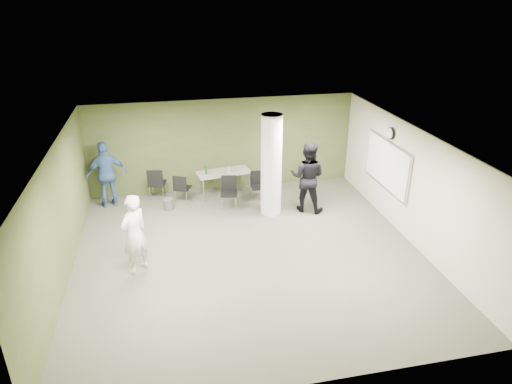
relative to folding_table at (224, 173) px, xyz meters
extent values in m
plane|color=#504E3F|center=(0.10, -3.44, -0.70)|extent=(8.00, 8.00, 0.00)
plane|color=white|center=(0.10, -3.44, 2.10)|extent=(8.00, 8.00, 0.00)
cube|color=#404F25|center=(0.10, 0.56, 0.70)|extent=(8.00, 2.80, 0.02)
cube|color=#404F25|center=(-3.90, -3.44, 0.70)|extent=(0.02, 8.00, 2.80)
cube|color=beige|center=(4.10, -3.44, 0.70)|extent=(0.02, 8.00, 2.80)
cylinder|color=silver|center=(1.10, -1.44, 0.70)|extent=(0.56, 0.56, 2.80)
cube|color=silver|center=(4.03, -2.24, 0.80)|extent=(0.04, 2.30, 1.30)
cube|color=white|center=(4.01, -2.24, 0.80)|extent=(0.02, 2.20, 1.20)
cylinder|color=black|center=(4.03, -2.24, 1.65)|extent=(0.05, 0.32, 0.32)
cylinder|color=white|center=(4.00, -2.24, 1.65)|extent=(0.02, 0.26, 0.26)
cube|color=#9B9B96|center=(0.01, 0.00, 0.03)|extent=(1.67, 0.92, 0.04)
cylinder|color=silver|center=(-0.65, -0.38, -0.35)|extent=(0.04, 0.04, 0.71)
cylinder|color=silver|center=(0.76, -0.16, -0.35)|extent=(0.04, 0.04, 0.71)
cylinder|color=silver|center=(-0.73, 0.17, -0.35)|extent=(0.04, 0.04, 0.71)
cylinder|color=silver|center=(0.67, 0.38, -0.35)|extent=(0.04, 0.04, 0.71)
cylinder|color=#1D4416|center=(-0.52, -0.09, 0.17)|extent=(0.07, 0.07, 0.25)
cylinder|color=#B2B2B7|center=(0.14, -0.10, 0.14)|extent=(0.06, 0.06, 0.18)
cylinder|color=#4C4C4C|center=(-1.68, -0.65, -0.54)|extent=(0.28, 0.28, 0.32)
cube|color=black|center=(-1.95, 0.21, -0.24)|extent=(0.56, 0.56, 0.05)
cube|color=black|center=(-2.00, 0.00, 0.02)|extent=(0.45, 0.13, 0.46)
cylinder|color=silver|center=(-1.72, 0.36, -0.48)|extent=(0.02, 0.02, 0.44)
cylinder|color=silver|center=(-2.10, 0.44, -0.48)|extent=(0.02, 0.02, 0.44)
cylinder|color=silver|center=(-1.80, -0.03, -0.48)|extent=(0.02, 0.02, 0.44)
cylinder|color=silver|center=(-2.18, 0.06, -0.48)|extent=(0.02, 0.02, 0.44)
cube|color=black|center=(-1.24, -0.18, -0.29)|extent=(0.56, 0.56, 0.05)
cube|color=black|center=(-1.32, -0.36, -0.06)|extent=(0.38, 0.20, 0.42)
cylinder|color=silver|center=(-1.00, -0.10, -0.50)|extent=(0.02, 0.02, 0.40)
cylinder|color=silver|center=(-1.32, 0.05, -0.50)|extent=(0.02, 0.02, 0.40)
cylinder|color=silver|center=(-1.15, -0.42, -0.50)|extent=(0.02, 0.02, 0.40)
cylinder|color=silver|center=(-1.47, -0.27, -0.50)|extent=(0.02, 0.02, 0.40)
cube|color=black|center=(0.02, -0.92, -0.26)|extent=(0.53, 0.53, 0.05)
cube|color=black|center=(0.06, -0.71, -0.01)|extent=(0.43, 0.12, 0.44)
cylinder|color=silver|center=(-0.20, -1.07, -0.49)|extent=(0.02, 0.02, 0.42)
cylinder|color=silver|center=(0.17, -1.14, -0.49)|extent=(0.02, 0.02, 0.42)
cylinder|color=silver|center=(-0.13, -0.70, -0.49)|extent=(0.02, 0.02, 0.42)
cylinder|color=silver|center=(0.24, -0.77, -0.49)|extent=(0.02, 0.02, 0.42)
cube|color=black|center=(0.94, -0.54, -0.29)|extent=(0.42, 0.42, 0.05)
cube|color=black|center=(0.94, -0.35, -0.07)|extent=(0.40, 0.04, 0.41)
cylinder|color=silver|center=(0.77, -0.71, -0.51)|extent=(0.02, 0.02, 0.39)
cylinder|color=silver|center=(1.11, -0.71, -0.51)|extent=(0.02, 0.02, 0.39)
cylinder|color=silver|center=(0.77, -0.36, -0.51)|extent=(0.02, 0.02, 0.39)
cylinder|color=silver|center=(1.12, -0.37, -0.51)|extent=(0.02, 0.02, 0.39)
imported|color=white|center=(-2.44, -3.61, 0.21)|extent=(0.79, 0.78, 1.83)
imported|color=black|center=(2.12, -1.47, 0.29)|extent=(1.21, 1.13, 1.99)
imported|color=#3B5A92|center=(-3.30, -0.04, 0.25)|extent=(1.19, 0.70, 1.91)
camera|label=1|loc=(-1.64, -12.50, 5.05)|focal=32.00mm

